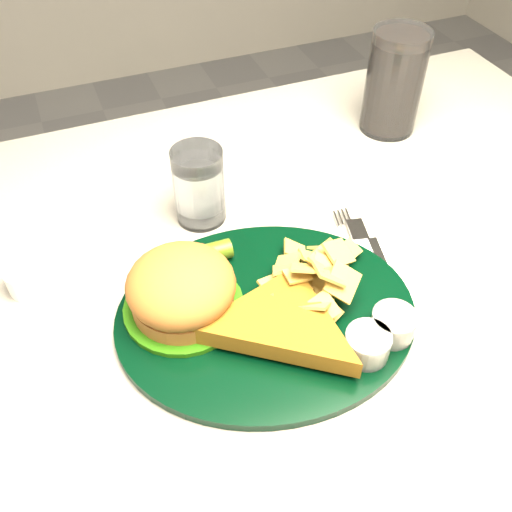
{
  "coord_description": "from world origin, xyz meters",
  "views": [
    {
      "loc": [
        -0.19,
        -0.44,
        1.25
      ],
      "look_at": [
        -0.02,
        -0.03,
        0.8
      ],
      "focal_mm": 40.0,
      "sensor_mm": 36.0,
      "label": 1
    }
  ],
  "objects_px": {
    "dinner_plate": "(266,295)",
    "water_glass": "(199,186)",
    "fork_napkin": "(383,269)",
    "table": "(261,420)",
    "cola_glass": "(394,82)"
  },
  "relations": [
    {
      "from": "dinner_plate",
      "to": "water_glass",
      "type": "xyz_separation_m",
      "value": [
        -0.01,
        0.19,
        0.01
      ]
    },
    {
      "from": "cola_glass",
      "to": "fork_napkin",
      "type": "bearing_deg",
      "value": -121.69
    },
    {
      "from": "cola_glass",
      "to": "water_glass",
      "type": "bearing_deg",
      "value": -164.06
    },
    {
      "from": "table",
      "to": "fork_napkin",
      "type": "relative_size",
      "value": 7.22
    },
    {
      "from": "dinner_plate",
      "to": "cola_glass",
      "type": "bearing_deg",
      "value": 52.53
    },
    {
      "from": "dinner_plate",
      "to": "fork_napkin",
      "type": "relative_size",
      "value": 2.02
    },
    {
      "from": "table",
      "to": "dinner_plate",
      "type": "distance_m",
      "value": 0.42
    },
    {
      "from": "fork_napkin",
      "to": "table",
      "type": "bearing_deg",
      "value": 167.78
    },
    {
      "from": "water_glass",
      "to": "cola_glass",
      "type": "relative_size",
      "value": 0.66
    },
    {
      "from": "table",
      "to": "water_glass",
      "type": "bearing_deg",
      "value": 109.6
    },
    {
      "from": "dinner_plate",
      "to": "fork_napkin",
      "type": "bearing_deg",
      "value": 15.26
    },
    {
      "from": "dinner_plate",
      "to": "cola_glass",
      "type": "relative_size",
      "value": 2.12
    },
    {
      "from": "dinner_plate",
      "to": "water_glass",
      "type": "relative_size",
      "value": 3.24
    },
    {
      "from": "dinner_plate",
      "to": "cola_glass",
      "type": "xyz_separation_m",
      "value": [
        0.33,
        0.29,
        0.04
      ]
    },
    {
      "from": "water_glass",
      "to": "fork_napkin",
      "type": "height_order",
      "value": "water_glass"
    }
  ]
}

